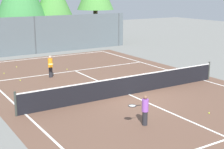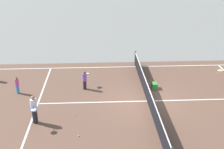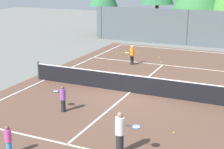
{
  "view_description": "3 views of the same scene",
  "coord_description": "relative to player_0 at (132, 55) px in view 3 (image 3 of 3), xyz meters",
  "views": [
    {
      "loc": [
        -9.69,
        -13.8,
        5.21
      ],
      "look_at": [
        -1.42,
        -0.61,
        1.39
      ],
      "focal_mm": 54.29,
      "sensor_mm": 36.0,
      "label": 1
    },
    {
      "loc": [
        15.45,
        -2.88,
        8.4
      ],
      "look_at": [
        -1.47,
        -2.01,
        1.13
      ],
      "focal_mm": 47.93,
      "sensor_mm": 36.0,
      "label": 2
    },
    {
      "loc": [
        6.11,
        -15.94,
        5.97
      ],
      "look_at": [
        -0.53,
        -1.15,
        1.25
      ],
      "focal_mm": 53.92,
      "sensor_mm": 36.0,
      "label": 3
    }
  ],
  "objects": [
    {
      "name": "ground_plane",
      "position": [
        2.04,
        -5.6,
        -0.71
      ],
      "size": [
        80.0,
        80.0,
        0.0
      ],
      "primitive_type": "plane",
      "color": "slate"
    },
    {
      "name": "court_surface",
      "position": [
        2.04,
        -5.6,
        -0.71
      ],
      "size": [
        13.0,
        25.0,
        0.01
      ],
      "color": "brown",
      "rests_on": "ground_plane"
    },
    {
      "name": "tennis_net",
      "position": [
        2.04,
        -5.6,
        -0.2
      ],
      "size": [
        11.9,
        0.1,
        1.1
      ],
      "color": "#333833",
      "rests_on": "ground_plane"
    },
    {
      "name": "perimeter_fence",
      "position": [
        2.04,
        8.4,
        0.89
      ],
      "size": [
        18.0,
        0.12,
        3.2
      ],
      "color": "#515B60",
      "rests_on": "ground_plane"
    },
    {
      "name": "player_0",
      "position": [
        0.0,
        0.0,
        0.0
      ],
      "size": [
        0.54,
        0.87,
        1.37
      ],
      "color": "#232328",
      "rests_on": "ground_plane"
    },
    {
      "name": "player_3",
      "position": [
        0.6,
        -13.46,
        -0.14
      ],
      "size": [
        0.24,
        0.24,
        1.1
      ],
      "color": "#388CD8",
      "rests_on": "ground_plane"
    },
    {
      "name": "player_4",
      "position": [
        4.07,
        -11.76,
        0.09
      ],
      "size": [
        0.91,
        0.45,
        1.55
      ],
      "color": "#232328",
      "rests_on": "ground_plane"
    },
    {
      "name": "player_5",
      "position": [
        0.19,
        -9.33,
        -0.06
      ],
      "size": [
        0.85,
        0.51,
        1.24
      ],
      "color": "#232328",
      "rests_on": "ground_plane"
    },
    {
      "name": "ball_crate",
      "position": [
        0.33,
        -4.88,
        -0.53
      ],
      "size": [
        0.47,
        0.33,
        0.43
      ],
      "color": "green",
      "rests_on": "ground_plane"
    },
    {
      "name": "tennis_ball_0",
      "position": [
        1.74,
        1.4,
        -0.68
      ],
      "size": [
        0.07,
        0.07,
        0.07
      ],
      "primitive_type": "sphere",
      "color": "#CCE533",
      "rests_on": "ground_plane"
    },
    {
      "name": "tennis_ball_1",
      "position": [
        1.17,
        2.75,
        -0.68
      ],
      "size": [
        0.07,
        0.07,
        0.07
      ],
      "primitive_type": "sphere",
      "color": "#CCE533",
      "rests_on": "ground_plane"
    },
    {
      "name": "tennis_ball_2",
      "position": [
        5.41,
        -9.46,
        -0.68
      ],
      "size": [
        0.07,
        0.07,
        0.07
      ],
      "primitive_type": "sphere",
      "color": "#CCE533",
      "rests_on": "ground_plane"
    },
    {
      "name": "tennis_ball_4",
      "position": [
        2.62,
        -12.03,
        -0.68
      ],
      "size": [
        0.07,
        0.07,
        0.07
      ],
      "primitive_type": "sphere",
      "color": "#CCE533",
      "rests_on": "ground_plane"
    },
    {
      "name": "tennis_ball_5",
      "position": [
        -1.89,
        0.17,
        -0.68
      ],
      "size": [
        0.07,
        0.07,
        0.07
      ],
      "primitive_type": "sphere",
      "color": "#CCE533",
      "rests_on": "ground_plane"
    },
    {
      "name": "tennis_ball_7",
      "position": [
        3.4,
        -9.8,
        -0.68
      ],
      "size": [
        0.07,
        0.07,
        0.07
      ],
      "primitive_type": "sphere",
      "color": "#CCE533",
      "rests_on": "ground_plane"
    },
    {
      "name": "tennis_ball_8",
      "position": [
        -0.97,
        4.0,
        -0.68
      ],
      "size": [
        0.07,
        0.07,
        0.07
      ],
      "primitive_type": "sphere",
      "color": "#CCE533",
      "rests_on": "ground_plane"
    },
    {
      "name": "tennis_ball_9",
      "position": [
        -2.24,
        2.49,
        -0.68
      ],
      "size": [
        0.07,
        0.07,
        0.07
      ],
      "primitive_type": "sphere",
      "color": "#CCE533",
      "rests_on": "ground_plane"
    }
  ]
}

